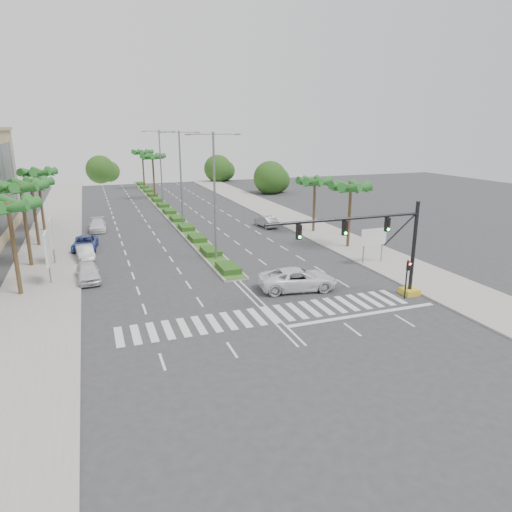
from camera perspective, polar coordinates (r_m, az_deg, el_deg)
The scene contains 27 objects.
ground at distance 31.50m, azimuth 1.82°, elevation -7.35°, with size 160.00×160.00×0.00m, color #333335.
footpath_right at distance 55.01m, azimuth 8.77°, elevation 2.70°, with size 6.00×120.00×0.15m, color gray.
footpath_left at distance 48.62m, azimuth -24.51°, elevation -0.31°, with size 6.00×120.00×0.15m, color gray.
median at distance 73.69m, azimuth -11.41°, elevation 5.91°, with size 2.20×75.00×0.20m, color gray.
median_grass at distance 73.67m, azimuth -11.42°, elevation 6.00°, with size 1.80×75.00×0.04m, color #265C1F.
signal_gantry at distance 34.74m, azimuth 16.21°, elevation 0.28°, with size 12.60×1.20×7.20m.
pedestrian_signal at distance 35.40m, azimuth 18.41°, elevation -2.01°, with size 0.28×0.36×3.00m.
direction_sign at distance 43.67m, azimuth 14.49°, elevation 2.16°, with size 2.70×0.11×3.40m.
billboard_near at distance 40.12m, azimuth -24.68°, elevation 0.76°, with size 0.18×2.10×4.35m.
billboard_far at distance 45.96m, azimuth -24.20°, elevation 2.58°, with size 0.18×2.10×4.35m.
palm_left_near at distance 37.69m, azimuth -28.55°, elevation 5.20°, with size 4.57×4.68×7.55m.
palm_left_mid at distance 45.49m, azimuth -27.31°, elevation 7.37°, with size 4.57×4.68×7.95m.
palm_left_far at distance 53.46m, azimuth -26.29°, elevation 7.88°, with size 4.57×4.68×7.35m.
palm_left_end at distance 61.34m, azimuth -25.64°, elevation 9.14°, with size 4.57×4.68×7.75m.
palm_right_near at distance 48.48m, azimuth 11.76°, elevation 8.16°, with size 4.57×4.68×7.05m.
palm_right_far at distance 55.42m, azimuth 7.38°, elevation 8.98°, with size 4.57×4.68×6.75m.
palm_median_a at distance 82.72m, azimuth -12.81°, elevation 11.82°, with size 4.57×4.68×8.05m.
palm_median_b at distance 97.58m, azimuth -14.03°, elevation 12.30°, with size 4.57×4.68×8.05m.
streetlight_near at distance 42.63m, azimuth -5.21°, elevation 8.23°, with size 5.10×0.25×12.00m.
streetlight_mid at distance 58.14m, azimuth -9.39°, elevation 10.10°, with size 5.10×0.25×12.00m.
streetlight_far at distance 73.86m, azimuth -11.82°, elevation 11.16°, with size 5.10×0.25×12.00m.
car_parked_a at distance 40.43m, azimuth -20.25°, elevation -1.91°, with size 1.79×4.46×1.52m, color silver.
car_parked_b at distance 46.90m, azimuth -20.58°, elevation 0.37°, with size 1.50×4.29×1.41m, color #B9B8BE.
car_parked_c at distance 50.81m, azimuth -20.60°, elevation 1.50°, with size 2.34×5.07×1.41m, color #314597.
car_parked_d at distance 59.83m, azimuth -19.19°, elevation 3.66°, with size 1.93×4.75×1.38m, color white.
car_crossing at distance 36.08m, azimuth 5.25°, elevation -2.89°, with size 2.84×6.17×1.71m, color white.
car_right at distance 58.81m, azimuth 1.27°, elevation 4.37°, with size 1.52×4.35×1.43m, color #A0A1A5.
Camera 1 is at (-10.90, -26.83, 12.39)m, focal length 32.00 mm.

